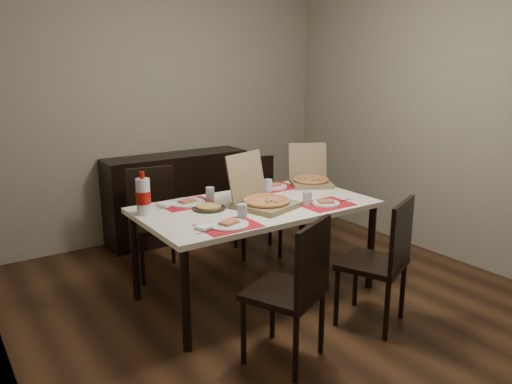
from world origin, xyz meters
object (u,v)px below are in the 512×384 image
chair_far_left (155,216)px  chair_near_right (383,257)px  dip_bowl (251,198)px  dining_table (256,213)px  chair_near_left (295,286)px  chair_far_right (256,201)px  sideboard (177,197)px  pizza_box_center (263,199)px  soda_bottle (143,197)px

chair_far_left → chair_near_right: bearing=-62.8°
dip_bowl → chair_near_right: bearing=-68.8°
dining_table → chair_near_left: bearing=-110.7°
chair_near_left → chair_far_right: size_ratio=1.00×
sideboard → dining_table: bearing=-92.8°
chair_near_left → dip_bowl: (0.39, 1.06, 0.25)m
pizza_box_center → chair_near_left: bearing=-112.9°
chair_far_right → dip_bowl: chair_far_right is taller
chair_far_left → soda_bottle: bearing=-118.2°
chair_near_right → chair_far_left: size_ratio=1.00×
dining_table → chair_near_left: chair_near_left is taller
chair_far_right → dip_bowl: (-0.51, -0.68, 0.25)m
soda_bottle → dining_table: bearing=-16.4°
chair_near_left → pizza_box_center: (0.35, 0.84, 0.30)m
chair_far_left → chair_far_right: (1.02, -0.07, 0.00)m
chair_near_left → chair_far_left: same height
sideboard → chair_far_left: chair_far_left is taller
dining_table → soda_bottle: bearing=163.6°
pizza_box_center → soda_bottle: 0.89m
chair_near_left → chair_near_right: size_ratio=1.00×
pizza_box_center → chair_far_left: bearing=116.5°
chair_far_left → sideboard: bearing=52.0°
dining_table → pizza_box_center: 0.15m
soda_bottle → chair_far_right: bearing=22.6°
dip_bowl → sideboard: bearing=88.5°
chair_near_right → chair_far_left: 2.01m
chair_near_left → soda_bottle: size_ratio=2.93×
sideboard → soda_bottle: soda_bottle is taller
sideboard → pizza_box_center: size_ratio=2.81×
chair_near_left → pizza_box_center: size_ratio=1.74×
chair_far_right → soda_bottle: 1.53m
chair_near_right → soda_bottle: 1.75m
chair_far_left → chair_far_right: size_ratio=1.00×
sideboard → dining_table: sideboard is taller
chair_near_right → pizza_box_center: (-0.44, 0.82, 0.30)m
chair_near_right → chair_near_left: bearing=-178.9°
chair_near_right → soda_bottle: soda_bottle is taller
dining_table → chair_far_right: 0.99m
sideboard → dip_bowl: sideboard is taller
soda_bottle → chair_near_left: bearing=-68.0°
sideboard → dining_table: (-0.08, -1.59, 0.23)m
chair_far_left → dip_bowl: 0.94m
dining_table → chair_far_left: bearing=118.5°
dining_table → dip_bowl: dip_bowl is taller
sideboard → chair_near_left: size_ratio=1.61×
chair_far_left → dip_bowl: chair_far_left is taller
chair_near_left → chair_near_right: bearing=1.1°
chair_near_right → pizza_box_center: pizza_box_center is taller
chair_far_left → pizza_box_center: size_ratio=1.74×
dining_table → dip_bowl: (0.04, 0.13, 0.08)m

